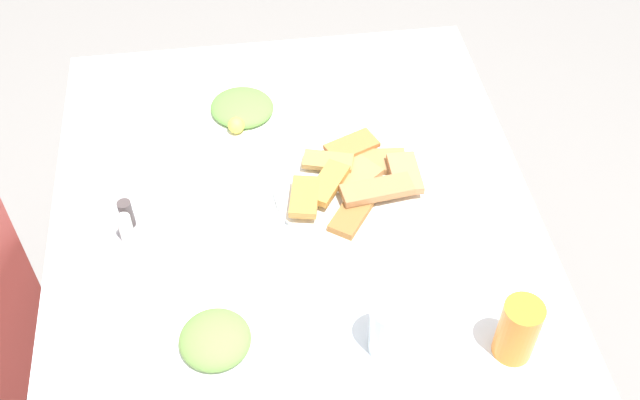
{
  "coord_description": "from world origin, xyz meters",
  "views": [
    {
      "loc": [
        -0.95,
        0.09,
        1.85
      ],
      "look_at": [
        0.03,
        -0.05,
        0.77
      ],
      "focal_mm": 43.14,
      "sensor_mm": 36.0,
      "label": 1
    }
  ],
  "objects_px": {
    "soda_can": "(518,330)",
    "condiment_caddy": "(128,227)",
    "drinking_glass": "(391,327)",
    "pide_platter": "(355,184)",
    "salad_plate_rice": "(216,342)",
    "dining_table": "(298,249)",
    "salad_plate_greens": "(242,110)"
  },
  "relations": [
    {
      "from": "salad_plate_rice",
      "to": "pide_platter",
      "type": "bearing_deg",
      "value": -41.5
    },
    {
      "from": "dining_table",
      "to": "salad_plate_greens",
      "type": "relative_size",
      "value": 5.69
    },
    {
      "from": "pide_platter",
      "to": "salad_plate_greens",
      "type": "xyz_separation_m",
      "value": [
        0.25,
        0.21,
        0.0
      ]
    },
    {
      "from": "dining_table",
      "to": "soda_can",
      "type": "distance_m",
      "value": 0.47
    },
    {
      "from": "salad_plate_greens",
      "to": "pide_platter",
      "type": "bearing_deg",
      "value": -140.65
    },
    {
      "from": "soda_can",
      "to": "condiment_caddy",
      "type": "bearing_deg",
      "value": 61.84
    },
    {
      "from": "soda_can",
      "to": "drinking_glass",
      "type": "distance_m",
      "value": 0.2
    },
    {
      "from": "salad_plate_rice",
      "to": "soda_can",
      "type": "relative_size",
      "value": 1.66
    },
    {
      "from": "pide_platter",
      "to": "soda_can",
      "type": "relative_size",
      "value": 2.61
    },
    {
      "from": "pide_platter",
      "to": "drinking_glass",
      "type": "distance_m",
      "value": 0.37
    },
    {
      "from": "dining_table",
      "to": "condiment_caddy",
      "type": "height_order",
      "value": "condiment_caddy"
    },
    {
      "from": "dining_table",
      "to": "salad_plate_greens",
      "type": "xyz_separation_m",
      "value": [
        0.33,
        0.08,
        0.09
      ]
    },
    {
      "from": "pide_platter",
      "to": "condiment_caddy",
      "type": "relative_size",
      "value": 2.98
    },
    {
      "from": "dining_table",
      "to": "condiment_caddy",
      "type": "xyz_separation_m",
      "value": [
        0.02,
        0.31,
        0.1
      ]
    },
    {
      "from": "drinking_glass",
      "to": "condiment_caddy",
      "type": "xyz_separation_m",
      "value": [
        0.31,
        0.44,
        -0.04
      ]
    },
    {
      "from": "soda_can",
      "to": "drinking_glass",
      "type": "relative_size",
      "value": 1.06
    },
    {
      "from": "drinking_glass",
      "to": "condiment_caddy",
      "type": "distance_m",
      "value": 0.53
    },
    {
      "from": "salad_plate_greens",
      "to": "salad_plate_rice",
      "type": "relative_size",
      "value": 1.02
    },
    {
      "from": "dining_table",
      "to": "salad_plate_greens",
      "type": "distance_m",
      "value": 0.35
    },
    {
      "from": "dining_table",
      "to": "condiment_caddy",
      "type": "distance_m",
      "value": 0.33
    },
    {
      "from": "pide_platter",
      "to": "condiment_caddy",
      "type": "xyz_separation_m",
      "value": [
        -0.06,
        0.44,
        0.01
      ]
    },
    {
      "from": "soda_can",
      "to": "condiment_caddy",
      "type": "xyz_separation_m",
      "value": [
        0.34,
        0.64,
        -0.04
      ]
    },
    {
      "from": "soda_can",
      "to": "condiment_caddy",
      "type": "distance_m",
      "value": 0.72
    },
    {
      "from": "dining_table",
      "to": "pide_platter",
      "type": "bearing_deg",
      "value": -58.2
    },
    {
      "from": "salad_plate_rice",
      "to": "drinking_glass",
      "type": "xyz_separation_m",
      "value": [
        -0.04,
        -0.29,
        0.04
      ]
    },
    {
      "from": "drinking_glass",
      "to": "pide_platter",
      "type": "bearing_deg",
      "value": -0.5
    },
    {
      "from": "salad_plate_rice",
      "to": "drinking_glass",
      "type": "height_order",
      "value": "drinking_glass"
    },
    {
      "from": "pide_platter",
      "to": "soda_can",
      "type": "xyz_separation_m",
      "value": [
        -0.4,
        -0.2,
        0.05
      ]
    },
    {
      "from": "salad_plate_rice",
      "to": "soda_can",
      "type": "height_order",
      "value": "soda_can"
    },
    {
      "from": "dining_table",
      "to": "drinking_glass",
      "type": "height_order",
      "value": "drinking_glass"
    },
    {
      "from": "condiment_caddy",
      "to": "soda_can",
      "type": "bearing_deg",
      "value": -118.16
    },
    {
      "from": "drinking_glass",
      "to": "condiment_caddy",
      "type": "height_order",
      "value": "drinking_glass"
    }
  ]
}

